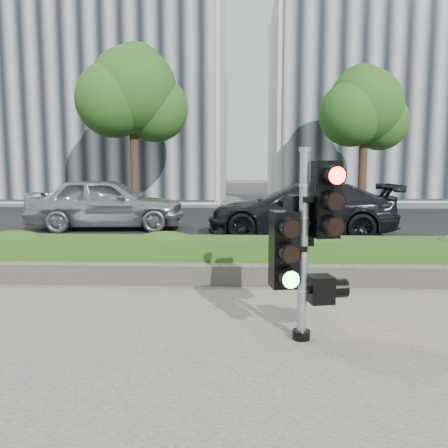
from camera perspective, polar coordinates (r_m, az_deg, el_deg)
The scene contains 13 objects.
ground at distance 6.28m, azimuth 0.27°, elevation -11.84°, with size 120.00×120.00×0.00m, color #51514C.
sidewalk at distance 3.99m, azimuth -1.17°, elevation -23.35°, with size 16.00×11.00×0.03m, color #9E9389.
road at distance 16.06m, azimuth 1.58°, elevation -0.15°, with size 60.00×13.00×0.02m, color black.
curb at distance 9.30m, azimuth 0.99°, elevation -5.18°, with size 60.00×0.25×0.12m, color gray.
stone_wall at distance 8.05m, azimuth 0.77°, elevation -6.10°, with size 12.00×0.32×0.34m, color gray.
hedge at distance 8.65m, azimuth 0.89°, elevation -4.02°, with size 12.00×1.00×0.68m, color #52952E.
building_left at distance 30.85m, azimuth -15.75°, elevation 17.04°, with size 16.00×9.00×15.00m, color #B7B7B2.
building_right at distance 33.00m, azimuth 22.07°, elevation 13.49°, with size 18.00×10.00×12.00m, color #B7B7B2.
tree_left at distance 21.25m, azimuth -10.91°, elevation 15.11°, with size 4.61×4.03×7.34m.
tree_right at distance 22.26m, azimuth 16.49°, elevation 13.12°, with size 4.10×3.58×6.53m.
traffic_signal at distance 5.47m, azimuth 9.71°, elevation -1.30°, with size 0.79×0.64×2.20m.
car_silver at distance 15.41m, azimuth -13.89°, elevation 2.45°, with size 1.95×4.84×1.65m, color #9D9FA3.
car_dark at distance 13.71m, azimuth 9.25°, elevation 1.79°, with size 2.16×5.32×1.54m, color black.
Camera 1 is at (0.22, -5.93, 2.04)m, focal length 38.00 mm.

